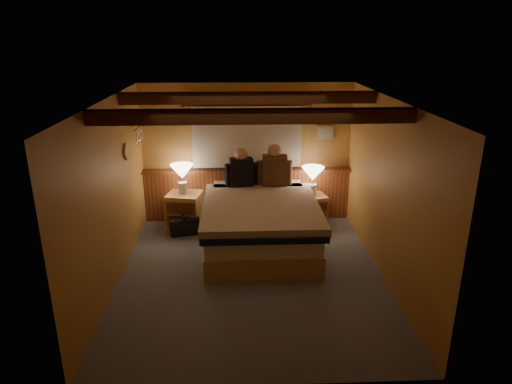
{
  "coord_description": "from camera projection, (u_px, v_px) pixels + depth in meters",
  "views": [
    {
      "loc": [
        -0.18,
        -5.58,
        3.18
      ],
      "look_at": [
        0.08,
        0.4,
        1.08
      ],
      "focal_mm": 32.0,
      "sensor_mm": 36.0,
      "label": 1
    }
  ],
  "objects": [
    {
      "name": "wall_right",
      "position": [
        388.0,
        191.0,
        6.0
      ],
      "size": [
        0.0,
        4.2,
        4.2
      ],
      "primitive_type": "plane",
      "rotation": [
        1.57,
        0.0,
        -1.57
      ],
      "color": "#C09045",
      "rests_on": "floor"
    },
    {
      "name": "coat_rail",
      "position": [
        139.0,
        134.0,
        7.18
      ],
      "size": [
        0.05,
        0.55,
        0.24
      ],
      "color": "white",
      "rests_on": "wall_left"
    },
    {
      "name": "lamp_left",
      "position": [
        182.0,
        173.0,
        7.6
      ],
      "size": [
        0.38,
        0.38,
        0.5
      ],
      "color": "silver",
      "rests_on": "nightstand_left"
    },
    {
      "name": "curtain_window",
      "position": [
        247.0,
        136.0,
        7.73
      ],
      "size": [
        2.18,
        0.09,
        1.11
      ],
      "color": "#4A2A12",
      "rests_on": "wall_back"
    },
    {
      "name": "wall_front",
      "position": [
        259.0,
        274.0,
        3.94
      ],
      "size": [
        3.6,
        0.0,
        3.6
      ],
      "primitive_type": "plane",
      "rotation": [
        -1.57,
        0.0,
        0.0
      ],
      "color": "#C09045",
      "rests_on": "floor"
    },
    {
      "name": "wall_left",
      "position": [
        111.0,
        196.0,
        5.85
      ],
      "size": [
        0.0,
        4.2,
        4.2
      ],
      "primitive_type": "plane",
      "rotation": [
        1.57,
        0.0,
        1.57
      ],
      "color": "#C09045",
      "rests_on": "floor"
    },
    {
      "name": "duffel_bag",
      "position": [
        184.0,
        225.0,
        7.59
      ],
      "size": [
        0.52,
        0.38,
        0.34
      ],
      "rotation": [
        0.0,
        0.0,
        0.22
      ],
      "color": "black",
      "rests_on": "floor"
    },
    {
      "name": "person_left",
      "position": [
        241.0,
        170.0,
        7.55
      ],
      "size": [
        0.55,
        0.26,
        0.67
      ],
      "rotation": [
        0.0,
        0.0,
        0.12
      ],
      "color": "black",
      "rests_on": "bed"
    },
    {
      "name": "wainscot",
      "position": [
        247.0,
        193.0,
        8.08
      ],
      "size": [
        3.6,
        0.23,
        0.94
      ],
      "color": "brown",
      "rests_on": "wall_back"
    },
    {
      "name": "person_right",
      "position": [
        275.0,
        168.0,
        7.59
      ],
      "size": [
        0.59,
        0.25,
        0.72
      ],
      "rotation": [
        0.0,
        0.0,
        -0.04
      ],
      "color": "#523420",
      "rests_on": "bed"
    },
    {
      "name": "ceiling",
      "position": [
        251.0,
        100.0,
        5.53
      ],
      "size": [
        4.2,
        4.2,
        0.0
      ],
      "primitive_type": "plane",
      "rotation": [
        3.14,
        0.0,
        0.0
      ],
      "color": "#CE8A4D",
      "rests_on": "wall_back"
    },
    {
      "name": "nightstand_right",
      "position": [
        311.0,
        209.0,
        7.94
      ],
      "size": [
        0.56,
        0.52,
        0.53
      ],
      "rotation": [
        0.0,
        0.0,
        0.2
      ],
      "color": "tan",
      "rests_on": "floor"
    },
    {
      "name": "wall_back",
      "position": [
        247.0,
        153.0,
        7.9
      ],
      "size": [
        3.6,
        0.0,
        3.6
      ],
      "primitive_type": "plane",
      "rotation": [
        1.57,
        0.0,
        0.0
      ],
      "color": "#C09045",
      "rests_on": "floor"
    },
    {
      "name": "bed",
      "position": [
        260.0,
        224.0,
        7.02
      ],
      "size": [
        1.73,
        2.23,
        0.76
      ],
      "rotation": [
        0.0,
        0.0,
        0.0
      ],
      "color": "tan",
      "rests_on": "floor"
    },
    {
      "name": "floor",
      "position": [
        251.0,
        275.0,
        6.32
      ],
      "size": [
        4.2,
        4.2,
        0.0
      ],
      "primitive_type": "plane",
      "color": "#4D525C",
      "rests_on": "ground"
    },
    {
      "name": "ceiling_beams",
      "position": [
        250.0,
        106.0,
        5.7
      ],
      "size": [
        3.6,
        1.65,
        0.16
      ],
      "color": "#4A2A12",
      "rests_on": "ceiling"
    },
    {
      "name": "lamp_right",
      "position": [
        313.0,
        175.0,
        7.75
      ],
      "size": [
        0.38,
        0.38,
        0.5
      ],
      "color": "silver",
      "rests_on": "nightstand_right"
    },
    {
      "name": "nightstand_left",
      "position": [
        185.0,
        210.0,
        7.8
      ],
      "size": [
        0.64,
        0.6,
        0.61
      ],
      "rotation": [
        0.0,
        0.0,
        -0.21
      ],
      "color": "tan",
      "rests_on": "floor"
    },
    {
      "name": "framed_print",
      "position": [
        325.0,
        133.0,
        7.82
      ],
      "size": [
        0.3,
        0.04,
        0.25
      ],
      "color": "tan",
      "rests_on": "wall_back"
    }
  ]
}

